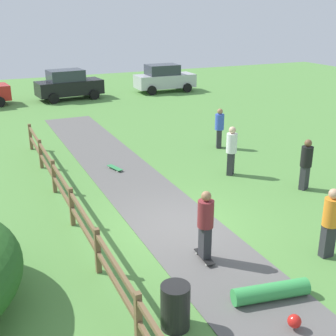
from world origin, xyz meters
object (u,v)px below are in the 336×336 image
Objects in this scene: parked_car_silver at (164,78)px; bystander_orange at (330,220)px; bystander_blue at (219,126)px; skater_riding at (205,222)px; bystander_white at (231,148)px; parked_car_black at (69,85)px; bystander_black at (306,162)px; trash_bin at (175,307)px; skater_fallen at (272,294)px; skateboard_loose at (115,168)px.

bystander_orange is at bearing -103.96° from parked_car_silver.
bystander_blue is at bearing -104.07° from parked_car_silver.
bystander_white is at bearing 52.27° from skater_riding.
parked_car_silver is at bearing 76.04° from bystander_orange.
parked_car_black is (-3.47, 13.38, 0.02)m from bystander_blue.
trash_bin is at bearing -147.03° from bystander_black.
parked_car_silver is at bearing 68.56° from skater_riding.
bystander_blue is (6.58, 9.60, 0.49)m from trash_bin.
parked_car_black reaches higher than trash_bin.
skater_fallen is at bearing -115.26° from bystander_white.
trash_bin is 8.10m from bystander_black.
parked_car_black is (-2.18, 16.40, -0.03)m from bystander_white.
bystander_orange is at bearing -103.80° from bystander_blue.
bystander_blue is at bearing 9.75° from skateboard_loose.
skater_riding is 21.16m from parked_car_black.
bystander_blue is (2.16, 8.80, -0.03)m from bystander_orange.
skater_riding is 0.42× the size of parked_car_silver.
skater_riding is 1.00× the size of bystander_orange.
bystander_orange is 5.84m from bystander_white.
parked_car_black reaches higher than skater_riding.
parked_car_silver reaches higher than bystander_white.
bystander_black is at bearing -40.17° from skateboard_loose.
skater_riding is at bearing -89.89° from skateboard_loose.
skateboard_loose is at bearing 93.16° from skater_fallen.
bystander_black is at bearing -55.53° from bystander_white.
parked_car_black reaches higher than skateboard_loose.
parked_car_black is at bearing 87.55° from skater_fallen.
parked_car_silver reaches higher than skater_riding.
skater_fallen is at bearing -157.70° from bystander_orange.
trash_bin is 25.04m from parked_car_silver.
bystander_white reaches higher than bystander_orange.
parked_car_silver is (4.65, 16.41, -0.03)m from bystander_white.
trash_bin is 0.53× the size of bystander_blue.
bystander_blue is (4.95, 0.85, 0.85)m from skateboard_loose.
bystander_white is at bearing 51.17° from trash_bin.
bystander_black is 18.93m from parked_car_black.
skater_riding is 22.69m from parked_car_silver.
bystander_black is at bearing 56.74° from bystander_orange.
trash_bin is at bearing -169.73° from bystander_orange.
bystander_white is (5.29, 6.57, 0.54)m from trash_bin.
skater_riding is at bearing -127.73° from bystander_white.
parked_car_silver is at bearing 59.73° from skateboard_loose.
parked_car_silver is (9.94, 22.98, 0.51)m from trash_bin.
bystander_blue is at bearing 92.19° from bystander_black.
bystander_blue is at bearing 55.56° from trash_bin.
bystander_orange is (4.42, 0.80, 0.53)m from trash_bin.
bystander_black reaches higher than skater_fallen.
parked_car_black is at bearing 86.02° from skater_riding.
bystander_orange reaches higher than skateboard_loose.
skater_fallen is 24.42m from parked_car_silver.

